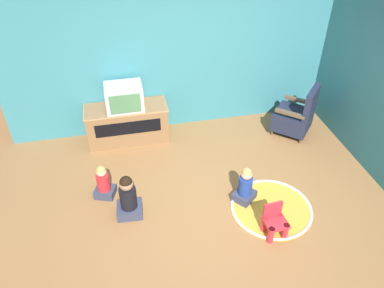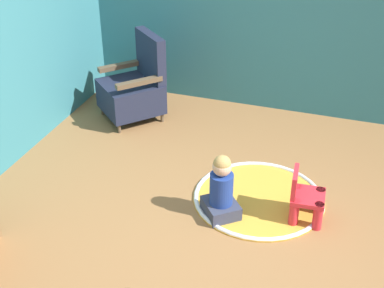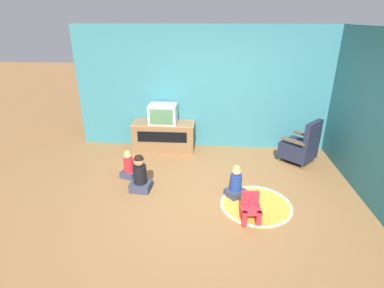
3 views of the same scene
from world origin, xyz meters
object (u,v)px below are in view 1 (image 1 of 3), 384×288
object	(u,v)px
black_armchair	(296,116)
child_watching_center	(245,186)
child_watching_left	(103,183)
television	(124,97)
yellow_kid_chair	(275,223)
child_watching_right	(128,199)
tv_cabinet	(127,123)

from	to	relation	value
black_armchair	child_watching_center	bearing A→B (deg)	-3.01
child_watching_left	child_watching_center	distance (m)	1.96
television	child_watching_left	xyz separation A→B (m)	(-0.44, -1.26, -0.60)
television	yellow_kid_chair	world-z (taller)	television
black_armchair	yellow_kid_chair	bearing A→B (deg)	11.44
child_watching_center	child_watching_right	distance (m)	1.58
tv_cabinet	television	distance (m)	0.50
tv_cabinet	television	xyz separation A→B (m)	(0.00, -0.02, 0.50)
black_armchair	television	bearing A→B (deg)	-56.37
television	child_watching_left	distance (m)	1.47
television	child_watching_center	bearing A→B (deg)	-50.54
television	yellow_kid_chair	xyz separation A→B (m)	(1.62, -2.41, -0.65)
tv_cabinet	child_watching_right	distance (m)	1.72
child_watching_center	child_watching_right	bearing A→B (deg)	138.00
television	tv_cabinet	bearing A→B (deg)	90.00
tv_cabinet	black_armchair	world-z (taller)	black_armchair
tv_cabinet	yellow_kid_chair	size ratio (longest dim) A/B	3.01
yellow_kid_chair	child_watching_center	world-z (taller)	child_watching_center
child_watching_left	child_watching_right	xyz separation A→B (m)	(0.31, -0.43, 0.05)
child_watching_left	child_watching_center	size ratio (longest dim) A/B	0.94
child_watching_left	black_armchair	bearing A→B (deg)	33.84
child_watching_center	yellow_kid_chair	bearing A→B (deg)	-114.43
black_armchair	child_watching_center	world-z (taller)	black_armchair
black_armchair	child_watching_left	distance (m)	3.36
black_armchair	yellow_kid_chair	size ratio (longest dim) A/B	2.06
yellow_kid_chair	child_watching_right	xyz separation A→B (m)	(-1.75, 0.72, 0.10)
child_watching_center	television	bearing A→B (deg)	90.08
black_armchair	child_watching_right	distance (m)	3.20
black_armchair	child_watching_left	bearing A→B (deg)	-33.31
yellow_kid_chair	child_watching_left	bearing A→B (deg)	146.57
yellow_kid_chair	television	bearing A→B (deg)	119.57
yellow_kid_chair	child_watching_right	world-z (taller)	child_watching_right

